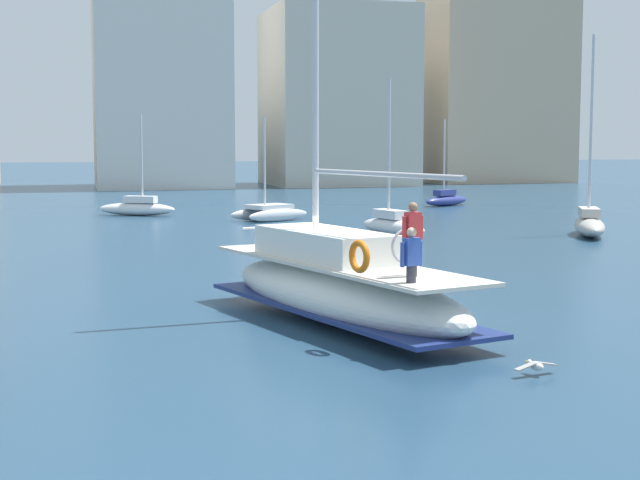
{
  "coord_description": "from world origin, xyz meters",
  "views": [
    {
      "loc": [
        -6.49,
        -23.01,
        4.27
      ],
      "look_at": [
        -0.53,
        0.39,
        1.8
      ],
      "focal_mm": 53.1,
      "sensor_mm": 36.0,
      "label": 1
    }
  ],
  "objects_px": {
    "main_sailboat": "(339,285)",
    "moored_ketch_distant": "(392,224)",
    "moored_sloop_near": "(137,207)",
    "moored_catamaran": "(269,211)",
    "seagull": "(536,365)",
    "moored_cutter_left": "(446,199)",
    "moored_cutter_right": "(589,223)"
  },
  "relations": [
    {
      "from": "main_sailboat",
      "to": "moored_ketch_distant",
      "type": "distance_m",
      "value": 21.67
    },
    {
      "from": "moored_ketch_distant",
      "to": "moored_sloop_near",
      "type": "bearing_deg",
      "value": 125.04
    },
    {
      "from": "moored_catamaran",
      "to": "seagull",
      "type": "height_order",
      "value": "moored_catamaran"
    },
    {
      "from": "moored_catamaran",
      "to": "moored_cutter_left",
      "type": "distance_m",
      "value": 16.9
    },
    {
      "from": "moored_sloop_near",
      "to": "seagull",
      "type": "distance_m",
      "value": 41.56
    },
    {
      "from": "main_sailboat",
      "to": "moored_cutter_right",
      "type": "distance_m",
      "value": 24.5
    },
    {
      "from": "main_sailboat",
      "to": "moored_catamaran",
      "type": "relative_size",
      "value": 2.14
    },
    {
      "from": "moored_sloop_near",
      "to": "moored_ketch_distant",
      "type": "distance_m",
      "value": 18.73
    },
    {
      "from": "moored_catamaran",
      "to": "seagull",
      "type": "distance_m",
      "value": 35.89
    },
    {
      "from": "moored_cutter_right",
      "to": "main_sailboat",
      "type": "bearing_deg",
      "value": -133.71
    },
    {
      "from": "moored_sloop_near",
      "to": "moored_cutter_right",
      "type": "bearing_deg",
      "value": -42.15
    },
    {
      "from": "moored_sloop_near",
      "to": "moored_cutter_right",
      "type": "distance_m",
      "value": 26.38
    },
    {
      "from": "moored_sloop_near",
      "to": "moored_cutter_left",
      "type": "relative_size",
      "value": 1.01
    },
    {
      "from": "moored_catamaran",
      "to": "moored_cutter_left",
      "type": "relative_size",
      "value": 0.96
    },
    {
      "from": "moored_cutter_right",
      "to": "seagull",
      "type": "distance_m",
      "value": 27.84
    },
    {
      "from": "main_sailboat",
      "to": "moored_cutter_left",
      "type": "distance_m",
      "value": 43.26
    },
    {
      "from": "moored_cutter_left",
      "to": "seagull",
      "type": "relative_size",
      "value": 6.33
    },
    {
      "from": "main_sailboat",
      "to": "moored_cutter_right",
      "type": "xyz_separation_m",
      "value": [
        16.93,
        17.71,
        -0.29
      ]
    },
    {
      "from": "moored_ketch_distant",
      "to": "main_sailboat",
      "type": "bearing_deg",
      "value": -112.03
    },
    {
      "from": "main_sailboat",
      "to": "seagull",
      "type": "xyz_separation_m",
      "value": [
        2.14,
        -5.87,
        -0.71
      ]
    },
    {
      "from": "main_sailboat",
      "to": "moored_cutter_right",
      "type": "relative_size",
      "value": 1.32
    },
    {
      "from": "main_sailboat",
      "to": "moored_ketch_distant",
      "type": "bearing_deg",
      "value": 67.97
    },
    {
      "from": "main_sailboat",
      "to": "moored_ketch_distant",
      "type": "height_order",
      "value": "main_sailboat"
    },
    {
      "from": "moored_sloop_near",
      "to": "seagull",
      "type": "relative_size",
      "value": 6.4
    },
    {
      "from": "moored_cutter_right",
      "to": "seagull",
      "type": "relative_size",
      "value": 9.88
    },
    {
      "from": "moored_sloop_near",
      "to": "moored_catamaran",
      "type": "relative_size",
      "value": 1.05
    },
    {
      "from": "moored_cutter_left",
      "to": "seagull",
      "type": "height_order",
      "value": "moored_cutter_left"
    },
    {
      "from": "moored_catamaran",
      "to": "moored_cutter_left",
      "type": "bearing_deg",
      "value": 32.85
    },
    {
      "from": "moored_catamaran",
      "to": "moored_ketch_distant",
      "type": "relative_size",
      "value": 0.78
    },
    {
      "from": "moored_cutter_left",
      "to": "moored_ketch_distant",
      "type": "bearing_deg",
      "value": -118.47
    },
    {
      "from": "moored_cutter_right",
      "to": "moored_sloop_near",
      "type": "bearing_deg",
      "value": 137.85
    },
    {
      "from": "moored_sloop_near",
      "to": "moored_ketch_distant",
      "type": "bearing_deg",
      "value": -54.96
    }
  ]
}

